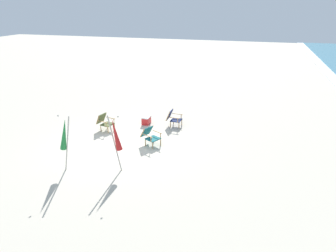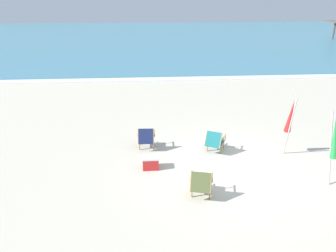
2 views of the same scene
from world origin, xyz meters
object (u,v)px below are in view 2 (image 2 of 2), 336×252
(beach_chair_front_right, at_px, (146,138))
(umbrella_furled_red, at_px, (291,117))
(beach_chair_back_left, at_px, (215,140))
(cooler_box, at_px, (151,162))
(umbrella_furled_green, at_px, (335,138))
(beach_chair_far_center, at_px, (201,183))

(beach_chair_front_right, bearing_deg, umbrella_furled_red, -9.95)
(beach_chair_back_left, xyz_separation_m, umbrella_furled_red, (2.30, -0.42, 0.95))
(cooler_box, bearing_deg, umbrella_furled_green, -13.23)
(umbrella_furled_red, bearing_deg, beach_chair_back_left, 169.57)
(beach_chair_far_center, distance_m, cooler_box, 2.07)
(beach_chair_far_center, xyz_separation_m, umbrella_furled_red, (3.19, 2.16, 0.94))
(beach_chair_front_right, bearing_deg, beach_chair_back_left, -9.46)
(umbrella_furled_red, relative_size, cooler_box, 4.27)
(beach_chair_front_right, xyz_separation_m, beach_chair_far_center, (1.39, -2.97, -0.00))
(beach_chair_far_center, xyz_separation_m, cooler_box, (-1.28, 1.61, -0.23))
(beach_chair_back_left, height_order, umbrella_furled_red, umbrella_furled_red)
(umbrella_furled_red, distance_m, umbrella_furled_green, 1.78)
(beach_chair_back_left, distance_m, beach_chair_far_center, 2.73)
(beach_chair_back_left, xyz_separation_m, umbrella_furled_green, (2.78, -2.14, 0.95))
(beach_chair_front_right, bearing_deg, beach_chair_far_center, -64.82)
(beach_chair_back_left, bearing_deg, beach_chair_front_right, 170.54)
(beach_chair_far_center, height_order, umbrella_furled_green, umbrella_furled_green)
(beach_chair_front_right, height_order, umbrella_furled_green, umbrella_furled_green)
(beach_chair_back_left, relative_size, umbrella_furled_green, 0.45)
(beach_chair_far_center, xyz_separation_m, umbrella_furled_green, (3.68, 0.45, 0.95))
(umbrella_furled_red, distance_m, cooler_box, 4.65)
(beach_chair_far_center, relative_size, umbrella_furled_green, 0.40)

